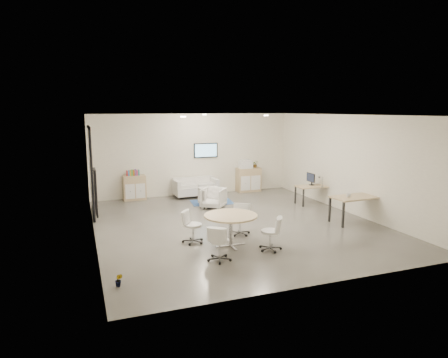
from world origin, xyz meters
TOP-DOWN VIEW (x-y plane):
  - room_shell at (0.00, 0.00)m, footprint 9.60×10.60m
  - glass_door at (-3.95, 2.51)m, footprint 0.09×1.90m
  - artwork at (-3.97, -1.60)m, footprint 0.05×0.54m
  - wall_tv at (0.50, 4.46)m, footprint 0.98×0.06m
  - ceiling_spots at (-0.20, 0.83)m, footprint 3.14×4.14m
  - sideboard_left at (-2.38, 4.26)m, footprint 0.82×0.43m
  - sideboard_right at (2.27, 4.24)m, footprint 0.98×0.47m
  - books at (-2.42, 4.26)m, footprint 0.48×0.14m
  - printer at (2.14, 4.24)m, footprint 0.52×0.43m
  - loveseat at (-0.07, 4.08)m, footprint 1.71×0.92m
  - blue_rug at (0.22, 2.86)m, footprint 1.60×1.16m
  - armchair_left at (-0.00, 2.04)m, footprint 1.01×1.01m
  - armchair_right at (-0.02, 2.27)m, footprint 0.74×0.70m
  - desk_rear at (3.59, 1.38)m, footprint 1.31×0.71m
  - desk_front at (3.47, -1.13)m, footprint 1.58×0.85m
  - monitor at (3.55, 1.53)m, footprint 0.20×0.50m
  - round_table at (-0.85, -1.82)m, footprint 1.32×1.32m
  - meeting_chairs at (-0.85, -1.82)m, footprint 2.41×2.41m
  - plant_cabinet at (2.58, 4.26)m, footprint 0.26×0.28m
  - plant_floor at (-3.70, -3.25)m, footprint 0.24×0.30m
  - cup at (3.13, -1.15)m, footprint 0.15×0.13m

SIDE VIEW (x-z plane):
  - blue_rug at x=0.22m, z-range 0.00..0.01m
  - plant_floor at x=-3.70m, z-range 0.00..0.12m
  - loveseat at x=-0.07m, z-range 0.03..0.65m
  - armchair_right at x=-0.02m, z-range 0.00..0.74m
  - armchair_left at x=0.00m, z-range 0.00..0.76m
  - meeting_chairs at x=-0.85m, z-range 0.00..0.82m
  - sideboard_left at x=-2.38m, z-range 0.00..0.92m
  - sideboard_right at x=2.27m, z-range 0.00..0.98m
  - desk_rear at x=3.59m, z-range 0.26..0.92m
  - desk_front at x=3.47m, z-range 0.32..1.12m
  - round_table at x=-0.85m, z-range 0.32..1.12m
  - cup at x=3.13m, z-range 0.80..0.93m
  - monitor at x=3.55m, z-range 0.68..1.12m
  - books at x=-2.42m, z-range 0.92..1.14m
  - plant_cabinet at x=2.58m, z-range 0.98..1.20m
  - printer at x=2.14m, z-range 0.97..1.33m
  - glass_door at x=-3.95m, z-range 0.08..2.93m
  - artwork at x=-3.97m, z-range 1.03..2.07m
  - room_shell at x=0.00m, z-range -0.80..4.00m
  - wall_tv at x=0.50m, z-range 1.46..2.04m
  - ceiling_spots at x=-0.20m, z-range 3.17..3.20m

